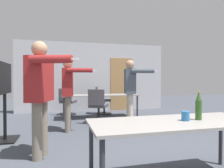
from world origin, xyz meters
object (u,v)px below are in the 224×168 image
person_near_casual (68,87)px  office_chair_mid_tucked (98,107)px  office_chair_far_left (67,103)px  drink_cup (185,116)px  tv_screen (5,94)px  beer_bottle (199,106)px  person_right_polo (41,88)px  office_chair_far_right (102,101)px  person_far_watching (130,86)px

person_near_casual → office_chair_mid_tucked: 1.21m
person_near_casual → office_chair_far_left: bearing=-175.1°
drink_cup → office_chair_mid_tucked: bearing=96.6°
tv_screen → office_chair_mid_tucked: bearing=-61.9°
person_near_casual → office_chair_mid_tucked: person_near_casual is taller
person_near_casual → beer_bottle: 3.03m
person_right_polo → office_chair_far_right: bearing=174.2°
office_chair_far_left → beer_bottle: 5.11m
tv_screen → office_chair_far_right: bearing=-44.0°
office_chair_far_right → office_chair_far_left: size_ratio=1.06×
person_near_casual → office_chair_far_right: person_near_casual is taller
tv_screen → person_far_watching: person_far_watching is taller
person_near_casual → office_chair_far_right: bearing=156.2°
office_chair_far_right → person_right_polo: bearing=-11.9°
person_right_polo → office_chair_far_right: 4.02m
beer_bottle → drink_cup: bearing=-176.8°
office_chair_far_right → office_chair_mid_tucked: (-0.40, -1.44, -0.01)m
person_right_polo → office_chair_mid_tucked: 2.58m
person_near_casual → office_chair_far_right: (1.21, 2.13, -0.57)m
office_chair_mid_tucked → tv_screen: bearing=-126.7°
office_chair_mid_tucked → office_chair_far_left: office_chair_mid_tucked is taller
person_right_polo → beer_bottle: person_right_polo is taller
person_near_casual → office_chair_far_left: size_ratio=1.86×
tv_screen → office_chair_far_right: 3.55m
beer_bottle → person_right_polo: bearing=146.6°
office_chair_far_right → beer_bottle: 4.84m
person_near_casual → office_chair_far_left: (0.04, 2.22, -0.60)m
person_right_polo → person_near_casual: 1.55m
person_far_watching → office_chair_far_left: 2.57m
person_far_watching → person_near_casual: (-1.60, -0.26, -0.00)m
office_chair_far_right → person_far_watching: bearing=24.5°
office_chair_mid_tucked → beer_bottle: size_ratio=2.82×
person_near_casual → person_right_polo: bearing=-11.4°
beer_bottle → drink_cup: size_ratio=3.10×
person_far_watching → drink_cup: size_ratio=15.94×
person_right_polo → office_chair_far_left: 3.79m
beer_bottle → drink_cup: (-0.18, -0.01, -0.10)m
tv_screen → office_chair_mid_tucked: size_ratio=1.63×
person_far_watching → beer_bottle: bearing=6.9°
person_right_polo → beer_bottle: size_ratio=5.34×
tv_screen → drink_cup: tv_screen is taller
drink_cup → office_chair_far_left: bearing=103.3°
office_chair_far_right → office_chair_far_left: bearing=-81.6°
beer_bottle → tv_screen: bearing=138.8°
person_far_watching → person_near_casual: size_ratio=1.01×
tv_screen → office_chair_far_right: size_ratio=1.60×
person_right_polo → beer_bottle: (1.84, -1.22, -0.18)m
person_right_polo → beer_bottle: 2.22m
drink_cup → person_far_watching: bearing=82.5°
tv_screen → person_right_polo: person_right_polo is taller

